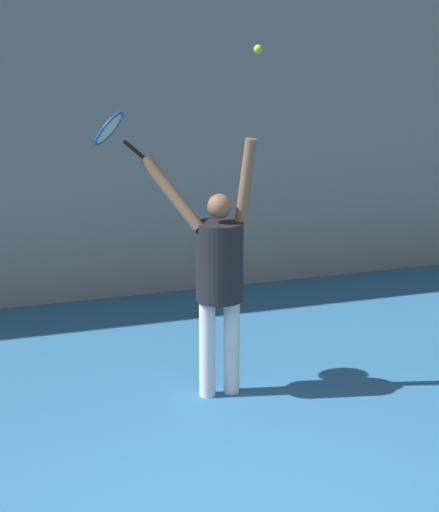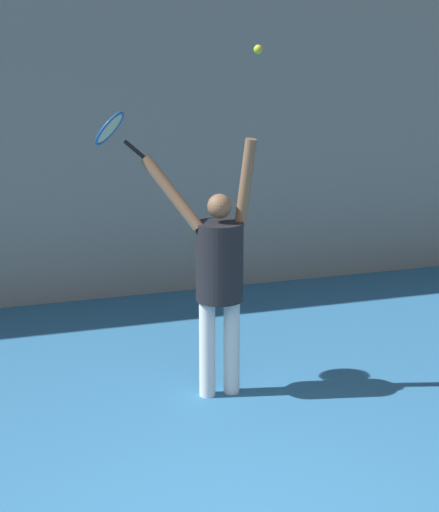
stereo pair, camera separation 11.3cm
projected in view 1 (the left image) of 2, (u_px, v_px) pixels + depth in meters
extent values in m
cube|color=gray|center=(68.00, 63.00, 9.31)|extent=(18.00, 0.10, 5.00)
cylinder|color=white|center=(207.00, 349.00, 7.41)|extent=(0.13, 0.13, 0.80)
cylinder|color=white|center=(232.00, 346.00, 7.48)|extent=(0.13, 0.13, 0.80)
cylinder|color=black|center=(220.00, 262.00, 7.26)|extent=(0.38, 0.38, 0.63)
sphere|color=brown|center=(220.00, 206.00, 7.14)|extent=(0.19, 0.19, 0.19)
cylinder|color=brown|center=(246.00, 182.00, 7.13)|extent=(0.19, 0.18, 0.69)
cylinder|color=brown|center=(172.00, 193.00, 7.14)|extent=(0.46, 0.40, 0.57)
cylinder|color=black|center=(134.00, 150.00, 7.15)|extent=(0.17, 0.13, 0.15)
torus|color=#1E51A5|center=(109.00, 129.00, 7.16)|extent=(0.37, 0.40, 0.28)
cylinder|color=beige|center=(109.00, 129.00, 7.16)|extent=(0.31, 0.34, 0.23)
sphere|color=#CCDB2D|center=(258.00, 49.00, 6.85)|extent=(0.07, 0.07, 0.07)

